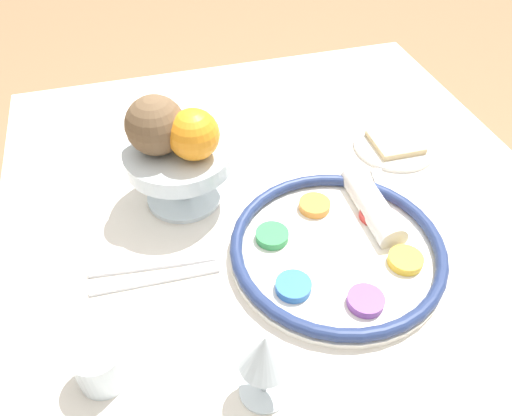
{
  "coord_description": "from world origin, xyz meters",
  "views": [
    {
      "loc": [
        -0.57,
        0.22,
        1.37
      ],
      "look_at": [
        -0.0,
        0.06,
        0.79
      ],
      "focal_mm": 35.0,
      "sensor_mm": 36.0,
      "label": 1
    }
  ],
  "objects_px": {
    "napkin_roll": "(372,206)",
    "cup_mid": "(100,364)",
    "wine_glass": "(265,354)",
    "bread_plate": "(395,145)",
    "fruit_stand": "(180,162)",
    "orange_fruit": "(194,135)",
    "coconut": "(155,125)",
    "seder_plate": "(337,248)"
  },
  "relations": [
    {
      "from": "orange_fruit",
      "to": "bread_plate",
      "type": "xyz_separation_m",
      "value": [
        0.06,
        -0.41,
        -0.15
      ]
    },
    {
      "from": "wine_glass",
      "to": "fruit_stand",
      "type": "xyz_separation_m",
      "value": [
        0.39,
        0.03,
        -0.01
      ]
    },
    {
      "from": "napkin_roll",
      "to": "bread_plate",
      "type": "bearing_deg",
      "value": -38.47
    },
    {
      "from": "seder_plate",
      "to": "coconut",
      "type": "xyz_separation_m",
      "value": [
        0.21,
        0.24,
        0.15
      ]
    },
    {
      "from": "fruit_stand",
      "to": "coconut",
      "type": "height_order",
      "value": "coconut"
    },
    {
      "from": "wine_glass",
      "to": "cup_mid",
      "type": "xyz_separation_m",
      "value": [
        0.08,
        0.2,
        -0.06
      ]
    },
    {
      "from": "orange_fruit",
      "to": "napkin_roll",
      "type": "distance_m",
      "value": 0.33
    },
    {
      "from": "coconut",
      "to": "cup_mid",
      "type": "height_order",
      "value": "coconut"
    },
    {
      "from": "wine_glass",
      "to": "fruit_stand",
      "type": "height_order",
      "value": "wine_glass"
    },
    {
      "from": "orange_fruit",
      "to": "fruit_stand",
      "type": "bearing_deg",
      "value": 43.54
    },
    {
      "from": "fruit_stand",
      "to": "coconut",
      "type": "relative_size",
      "value": 1.9
    },
    {
      "from": "orange_fruit",
      "to": "napkin_roll",
      "type": "height_order",
      "value": "orange_fruit"
    },
    {
      "from": "wine_glass",
      "to": "bread_plate",
      "type": "bearing_deg",
      "value": -43.6
    },
    {
      "from": "coconut",
      "to": "bread_plate",
      "type": "height_order",
      "value": "coconut"
    },
    {
      "from": "seder_plate",
      "to": "coconut",
      "type": "bearing_deg",
      "value": 49.64
    },
    {
      "from": "wine_glass",
      "to": "bread_plate",
      "type": "relative_size",
      "value": 0.76
    },
    {
      "from": "seder_plate",
      "to": "cup_mid",
      "type": "relative_size",
      "value": 5.09
    },
    {
      "from": "orange_fruit",
      "to": "coconut",
      "type": "bearing_deg",
      "value": 59.98
    },
    {
      "from": "bread_plate",
      "to": "napkin_roll",
      "type": "bearing_deg",
      "value": 141.53
    },
    {
      "from": "fruit_stand",
      "to": "seder_plate",
      "type": "bearing_deg",
      "value": -133.34
    },
    {
      "from": "wine_glass",
      "to": "bread_plate",
      "type": "xyz_separation_m",
      "value": [
        0.42,
        -0.4,
        -0.08
      ]
    },
    {
      "from": "seder_plate",
      "to": "bread_plate",
      "type": "relative_size",
      "value": 2.09
    },
    {
      "from": "wine_glass",
      "to": "orange_fruit",
      "type": "height_order",
      "value": "orange_fruit"
    },
    {
      "from": "fruit_stand",
      "to": "cup_mid",
      "type": "xyz_separation_m",
      "value": [
        -0.31,
        0.16,
        -0.05
      ]
    },
    {
      "from": "orange_fruit",
      "to": "napkin_roll",
      "type": "xyz_separation_m",
      "value": [
        -0.11,
        -0.28,
        -0.13
      ]
    },
    {
      "from": "coconut",
      "to": "cup_mid",
      "type": "relative_size",
      "value": 1.44
    },
    {
      "from": "fruit_stand",
      "to": "coconut",
      "type": "xyz_separation_m",
      "value": [
        0.01,
        0.03,
        0.08
      ]
    },
    {
      "from": "coconut",
      "to": "cup_mid",
      "type": "bearing_deg",
      "value": 157.65
    },
    {
      "from": "coconut",
      "to": "orange_fruit",
      "type": "bearing_deg",
      "value": -120.02
    },
    {
      "from": "bread_plate",
      "to": "cup_mid",
      "type": "bearing_deg",
      "value": 120.11
    },
    {
      "from": "coconut",
      "to": "bread_plate",
      "type": "bearing_deg",
      "value": -86.58
    },
    {
      "from": "cup_mid",
      "to": "coconut",
      "type": "bearing_deg",
      "value": -22.35
    },
    {
      "from": "wine_glass",
      "to": "seder_plate",
      "type": "bearing_deg",
      "value": -43.38
    },
    {
      "from": "wine_glass",
      "to": "cup_mid",
      "type": "bearing_deg",
      "value": 68.84
    },
    {
      "from": "orange_fruit",
      "to": "cup_mid",
      "type": "height_order",
      "value": "orange_fruit"
    },
    {
      "from": "fruit_stand",
      "to": "orange_fruit",
      "type": "height_order",
      "value": "orange_fruit"
    },
    {
      "from": "fruit_stand",
      "to": "cup_mid",
      "type": "height_order",
      "value": "fruit_stand"
    },
    {
      "from": "fruit_stand",
      "to": "napkin_roll",
      "type": "distance_m",
      "value": 0.34
    },
    {
      "from": "fruit_stand",
      "to": "bread_plate",
      "type": "distance_m",
      "value": 0.44
    },
    {
      "from": "orange_fruit",
      "to": "coconut",
      "type": "relative_size",
      "value": 0.86
    },
    {
      "from": "napkin_roll",
      "to": "cup_mid",
      "type": "xyz_separation_m",
      "value": [
        -0.18,
        0.46,
        0.01
      ]
    },
    {
      "from": "napkin_roll",
      "to": "cup_mid",
      "type": "height_order",
      "value": "cup_mid"
    }
  ]
}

